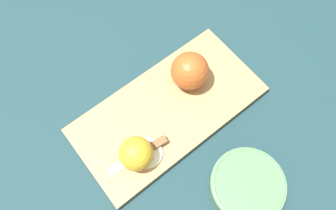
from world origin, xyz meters
The scene contains 7 objects.
ground_plane centered at (0.00, 0.00, 0.00)m, with size 4.00×4.00×0.00m, color #193338.
cutting_board centered at (0.00, 0.00, 0.01)m, with size 0.45×0.24×0.02m.
apple_half_left centered at (-0.09, -0.02, 0.06)m, with size 0.09×0.09×0.09m.
apple_half_right centered at (0.13, 0.04, 0.05)m, with size 0.07×0.07×0.07m.
knife centered at (0.10, 0.05, 0.02)m, with size 0.14×0.04×0.02m.
apple_slice centered at (0.10, 0.05, 0.02)m, with size 0.07×0.07×0.01m.
bowl centered at (-0.01, 0.24, 0.02)m, with size 0.15×0.15×0.04m.
Camera 1 is at (0.19, 0.21, 0.71)m, focal length 35.00 mm.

